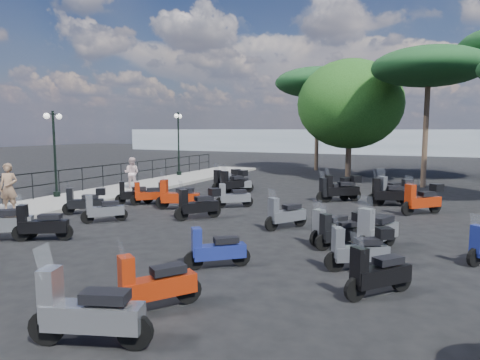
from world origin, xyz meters
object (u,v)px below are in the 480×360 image
at_px(scooter_12, 154,285).
at_px(scooter_29, 390,192).
at_px(scooter_20, 331,228).
at_px(scooter_23, 341,189).
at_px(broadleaf_tree, 350,104).
at_px(scooter_11, 238,184).
at_px(lamp_post_1, 55,148).
at_px(scooter_25, 378,274).
at_px(scooter_2, 85,202).
at_px(scooter_19, 360,250).
at_px(scooter_4, 149,194).
at_px(scooter_5, 233,182).
at_px(scooter_10, 178,197).
at_px(scooter_26, 342,231).
at_px(scooter_30, 226,181).
at_px(scooter_14, 199,204).
at_px(pine_0, 429,67).
at_px(scooter_15, 285,215).
at_px(scooter_22, 391,193).
at_px(scooter_13, 216,250).
at_px(lamp_post_2, 178,139).
at_px(pine_2, 318,83).
at_px(scooter_8, 41,225).
at_px(scooter_21, 377,231).
at_px(scooter_3, 133,194).
at_px(scooter_28, 423,200).
at_px(scooter_17, 334,190).
at_px(pedestrian_far, 132,173).
at_px(scooter_18, 87,313).
at_px(scooter_16, 233,197).
at_px(scooter_9, 103,210).
at_px(woman, 9,188).

height_order(scooter_12, scooter_29, scooter_29).
relative_size(scooter_20, scooter_23, 0.89).
bearing_deg(broadleaf_tree, scooter_11, -110.69).
relative_size(lamp_post_1, scooter_25, 2.90).
height_order(scooter_2, scooter_19, scooter_2).
relative_size(scooter_4, scooter_5, 0.70).
height_order(scooter_5, scooter_10, scooter_10).
distance_m(scooter_26, scooter_30, 10.54).
distance_m(scooter_14, pine_0, 14.79).
bearing_deg(broadleaf_tree, scooter_15, -86.18).
bearing_deg(scooter_22, scooter_2, 101.02).
xyz_separation_m(lamp_post_1, scooter_13, (10.53, -5.21, -1.83)).
bearing_deg(scooter_29, lamp_post_2, 10.54).
distance_m(scooter_11, pine_2, 13.97).
distance_m(lamp_post_2, scooter_8, 15.79).
distance_m(lamp_post_1, pine_2, 19.57).
relative_size(scooter_21, scooter_23, 1.13).
bearing_deg(scooter_3, scooter_28, -118.66).
bearing_deg(scooter_21, scooter_17, -48.34).
height_order(pedestrian_far, scooter_28, pedestrian_far).
bearing_deg(scooter_12, scooter_17, -57.00).
height_order(scooter_13, scooter_18, scooter_18).
bearing_deg(scooter_16, scooter_20, -167.98).
bearing_deg(scooter_9, pedestrian_far, -17.33).
xyz_separation_m(scooter_8, scooter_30, (0.45, 10.41, 0.09)).
bearing_deg(scooter_26, scooter_17, -31.49).
xyz_separation_m(scooter_5, scooter_20, (6.24, -7.04, -0.10)).
distance_m(scooter_19, scooter_26, 1.71).
height_order(scooter_3, scooter_8, scooter_8).
relative_size(scooter_9, scooter_29, 0.71).
xyz_separation_m(scooter_14, scooter_28, (6.85, 4.09, 0.03)).
xyz_separation_m(scooter_20, pine_2, (-5.65, 20.04, 5.97)).
bearing_deg(scooter_11, scooter_28, -141.12).
distance_m(scooter_15, scooter_26, 2.49).
height_order(scooter_15, pine_0, pine_0).
distance_m(scooter_26, scooter_29, 7.41).
height_order(pedestrian_far, scooter_22, pedestrian_far).
distance_m(scooter_28, pine_0, 9.66).
distance_m(woman, scooter_2, 2.58).
bearing_deg(scooter_25, lamp_post_2, -7.83).
relative_size(scooter_13, scooter_17, 0.90).
bearing_deg(broadleaf_tree, scooter_14, -97.61).
height_order(scooter_12, scooter_26, scooter_12).
relative_size(scooter_21, scooter_22, 1.03).
height_order(lamp_post_1, scooter_2, lamp_post_1).
bearing_deg(lamp_post_1, pine_2, 56.78).
bearing_deg(scooter_4, scooter_23, -102.72).
bearing_deg(scooter_25, scooter_29, -46.29).
xyz_separation_m(scooter_4, scooter_17, (6.59, 3.88, 0.04)).
relative_size(lamp_post_1, scooter_30, 2.16).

